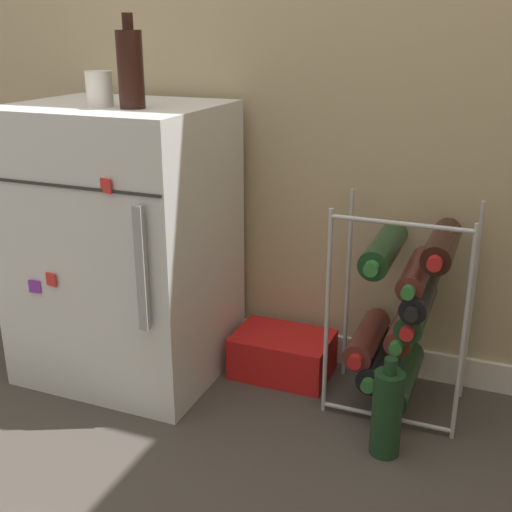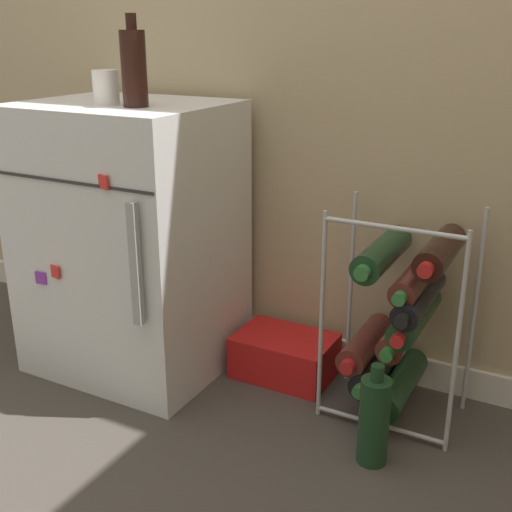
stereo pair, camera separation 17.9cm
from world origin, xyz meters
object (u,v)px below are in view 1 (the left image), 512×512
object	(u,v)px
fridge_top_cup	(99,89)
fridge_top_bottle	(130,68)
loose_bottle_floor	(387,412)
wine_rack	(402,311)
mini_fridge	(124,244)
soda_box	(283,354)

from	to	relation	value
fridge_top_cup	fridge_top_bottle	world-z (taller)	fridge_top_bottle
fridge_top_bottle	loose_bottle_floor	bearing A→B (deg)	-6.08
wine_rack	fridge_top_cup	bearing A→B (deg)	-169.41
loose_bottle_floor	wine_rack	bearing A→B (deg)	94.01
wine_rack	mini_fridge	bearing A→B (deg)	-173.92
loose_bottle_floor	fridge_top_cup	bearing A→B (deg)	174.44
fridge_top_bottle	fridge_top_cup	bearing A→B (deg)	178.13
wine_rack	fridge_top_bottle	xyz separation A→B (m)	(-0.71, -0.15, 0.62)
fridge_top_cup	wine_rack	bearing A→B (deg)	10.59
mini_fridge	wine_rack	bearing A→B (deg)	6.08
mini_fridge	loose_bottle_floor	distance (m)	0.89
soda_box	loose_bottle_floor	world-z (taller)	loose_bottle_floor
soda_box	loose_bottle_floor	distance (m)	0.46
wine_rack	fridge_top_cup	world-z (taller)	fridge_top_cup
wine_rack	soda_box	distance (m)	0.42
mini_fridge	fridge_top_bottle	xyz separation A→B (m)	(0.10, -0.07, 0.50)
fridge_top_cup	fridge_top_bottle	bearing A→B (deg)	-1.87
mini_fridge	loose_bottle_floor	xyz separation A→B (m)	(0.83, -0.15, -0.29)
mini_fridge	wine_rack	world-z (taller)	mini_fridge
fridge_top_cup	fridge_top_bottle	xyz separation A→B (m)	(0.10, -0.00, 0.05)
wine_rack	soda_box	bearing A→B (deg)	173.19
wine_rack	soda_box	size ratio (longest dim) A/B	2.00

